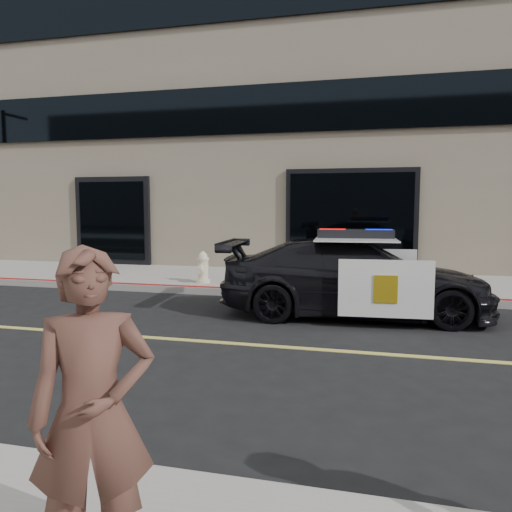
# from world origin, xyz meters

# --- Properties ---
(ground) EXTENTS (120.00, 120.00, 0.00)m
(ground) POSITION_xyz_m (0.00, 0.00, 0.00)
(ground) COLOR black
(ground) RESTS_ON ground
(sidewalk_n) EXTENTS (60.00, 3.50, 0.15)m
(sidewalk_n) POSITION_xyz_m (0.00, 5.25, 0.07)
(sidewalk_n) COLOR gray
(sidewalk_n) RESTS_ON ground
(building_n) EXTENTS (60.00, 7.00, 12.00)m
(building_n) POSITION_xyz_m (0.00, 10.50, 6.00)
(building_n) COLOR #756856
(building_n) RESTS_ON ground
(police_car) EXTENTS (2.55, 4.88, 1.51)m
(police_car) POSITION_xyz_m (-0.61, 2.20, 0.67)
(police_car) COLOR black
(police_car) RESTS_ON ground
(fire_hydrant) EXTENTS (0.32, 0.45, 0.72)m
(fire_hydrant) POSITION_xyz_m (-4.12, 4.17, 0.49)
(fire_hydrant) COLOR #F8E7C5
(fire_hydrant) RESTS_ON sidewalk_n
(pedestrian_a) EXTENTS (0.90, 0.87, 1.58)m
(pedestrian_a) POSITION_xyz_m (-1.45, -4.49, 0.94)
(pedestrian_a) COLOR brown
(pedestrian_a) RESTS_ON sidewalk_s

